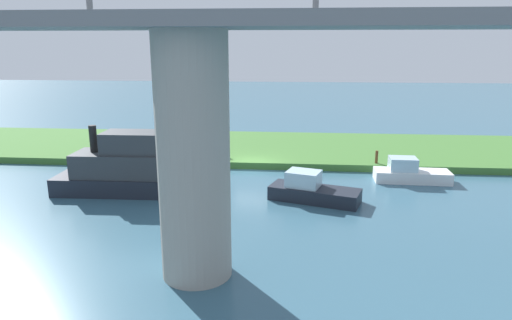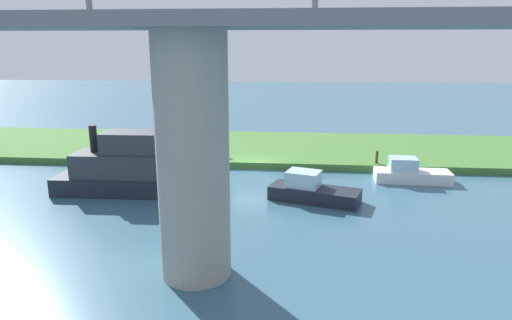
# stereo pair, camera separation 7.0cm
# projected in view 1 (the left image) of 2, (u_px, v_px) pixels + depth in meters

# --- Properties ---
(ground_plane) EXTENTS (160.00, 160.00, 0.00)m
(ground_plane) POSITION_uv_depth(u_px,v_px,m) (251.00, 169.00, 32.67)
(ground_plane) COLOR #386075
(grassy_bank) EXTENTS (80.00, 12.00, 0.50)m
(grassy_bank) POSITION_uv_depth(u_px,v_px,m) (258.00, 148.00, 38.40)
(grassy_bank) COLOR #427533
(grassy_bank) RESTS_ON ground
(bridge_pylon) EXTENTS (2.70, 2.70, 9.31)m
(bridge_pylon) POSITION_uv_depth(u_px,v_px,m) (194.00, 159.00, 16.68)
(bridge_pylon) COLOR #9E998E
(bridge_pylon) RESTS_ON ground
(bridge_span) EXTENTS (61.59, 4.30, 3.25)m
(bridge_span) POSITION_uv_depth(u_px,v_px,m) (189.00, 13.00, 15.42)
(bridge_span) COLOR slate
(bridge_span) RESTS_ON bridge_pylon
(person_on_bank) EXTENTS (0.44, 0.44, 1.39)m
(person_on_bank) POSITION_uv_depth(u_px,v_px,m) (220.00, 146.00, 34.61)
(person_on_bank) COLOR #2D334C
(person_on_bank) RESTS_ON grassy_bank
(mooring_post) EXTENTS (0.20, 0.20, 0.92)m
(mooring_post) POSITION_uv_depth(u_px,v_px,m) (377.00, 157.00, 32.32)
(mooring_post) COLOR brown
(mooring_post) RESTS_ON grassy_bank
(skiff_small) EXTENTS (8.14, 2.86, 4.13)m
(skiff_small) POSITION_uv_depth(u_px,v_px,m) (127.00, 168.00, 27.24)
(skiff_small) COLOR #1E232D
(skiff_small) RESTS_ON ground
(motorboat_white) EXTENTS (5.45, 3.31, 1.71)m
(motorboat_white) POSITION_uv_depth(u_px,v_px,m) (312.00, 190.00, 26.02)
(motorboat_white) COLOR #1E232D
(motorboat_white) RESTS_ON ground
(motorboat_red) EXTENTS (4.87, 1.85, 1.61)m
(motorboat_red) POSITION_uv_depth(u_px,v_px,m) (410.00, 173.00, 29.68)
(motorboat_red) COLOR white
(motorboat_red) RESTS_ON ground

